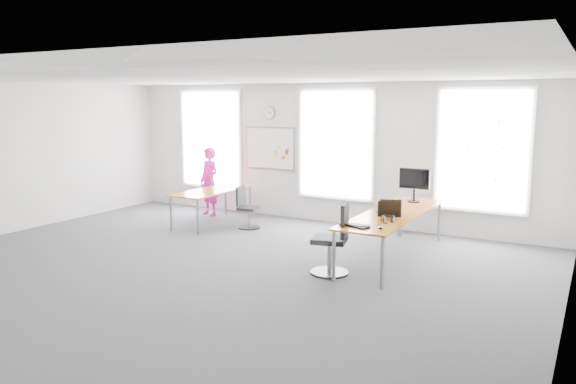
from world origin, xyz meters
The scene contains 22 objects.
floor centered at (0.00, 0.00, 0.00)m, with size 10.00×10.00×0.00m, color #2A2A2F.
ceiling centered at (0.00, 0.00, 3.00)m, with size 10.00×10.00×0.00m, color white.
wall_back centered at (0.00, 4.00, 1.50)m, with size 10.00×10.00×0.00m, color silver.
wall_left centered at (-5.00, 0.00, 1.50)m, with size 10.00×10.00×0.00m, color silver.
wall_right centered at (5.00, 0.00, 1.50)m, with size 10.00×10.00×0.00m, color silver.
window_left centered at (-3.00, 3.97, 1.70)m, with size 1.60×0.06×2.20m, color white.
window_mid centered at (0.30, 3.97, 1.70)m, with size 1.60×0.06×2.20m, color white.
window_right centered at (3.30, 3.97, 1.70)m, with size 1.60×0.06×2.20m, color white.
desk_right centered at (2.31, 1.88, 0.74)m, with size 0.86×3.24×0.79m.
desk_left centered at (-1.96, 2.59, 0.67)m, with size 0.81×2.02×0.74m.
chair_right centered at (1.80, 0.62, 0.49)m, with size 0.61×0.61×1.11m.
chair_left centered at (-1.09, 2.60, 0.38)m, with size 0.47×0.47×0.87m.
person centered at (-2.56, 3.29, 0.79)m, with size 0.57×0.38×1.57m, color #D91C9A.
whiteboard centered at (-1.35, 3.97, 1.55)m, with size 1.20×0.03×0.90m, color white.
wall_clock centered at (-1.35, 3.97, 2.35)m, with size 0.30×0.30×0.04m, color gray.
keyboard centered at (2.14, 0.60, 0.80)m, with size 0.48×0.17×0.02m, color black.
mouse centered at (2.54, 0.61, 0.81)m, with size 0.06×0.10×0.04m, color black.
lens_cap centered at (2.47, 1.00, 0.79)m, with size 0.07×0.07×0.01m, color black.
headphones centered at (2.47, 1.12, 0.84)m, with size 0.19×0.10×0.11m.
laptop_sleeve centered at (2.38, 1.48, 0.93)m, with size 0.35×0.29×0.28m.
paper_stack centered at (2.22, 1.86, 0.85)m, with size 0.35×0.26×0.12m, color beige.
monitor centered at (2.32, 2.98, 1.16)m, with size 0.56×0.23×0.62m.
Camera 1 is at (5.23, -6.95, 2.63)m, focal length 35.00 mm.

